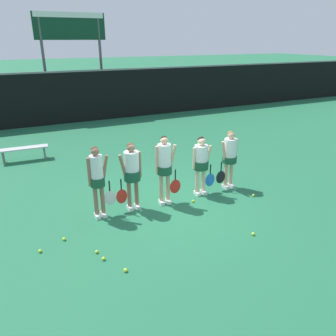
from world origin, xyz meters
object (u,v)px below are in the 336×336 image
object	(u,v)px
player_0	(98,177)
tennis_ball_3	(253,195)
bench_courtside	(23,150)
player_2	(165,165)
tennis_ball_4	(253,234)
tennis_ball_1	(126,270)
player_3	(201,161)
tennis_ball_6	(97,252)
player_4	(230,155)
tennis_ball_8	(103,259)
tennis_ball_2	(203,183)
player_1	(132,171)
tennis_ball_5	(64,239)
tennis_ball_0	(193,201)
tennis_ball_7	(40,251)
scoreboard	(71,37)

from	to	relation	value
player_0	tennis_ball_3	distance (m)	4.19
bench_courtside	player_2	size ratio (longest dim) A/B	0.91
player_0	player_2	distance (m)	1.69
bench_courtside	tennis_ball_4	distance (m)	8.34
tennis_ball_1	bench_courtside	bearing A→B (deg)	100.04
player_2	player_3	xyz separation A→B (m)	(1.10, 0.07, -0.10)
player_2	tennis_ball_6	distance (m)	2.74
player_4	player_3	bearing A→B (deg)	176.46
tennis_ball_3	tennis_ball_8	distance (m)	4.49
tennis_ball_2	player_1	bearing A→B (deg)	-168.66
player_0	player_4	size ratio (longest dim) A/B	1.06
tennis_ball_2	tennis_ball_6	world-z (taller)	tennis_ball_2
player_2	tennis_ball_6	bearing A→B (deg)	-138.63
tennis_ball_5	tennis_ball_8	size ratio (longest dim) A/B	0.97
player_2	tennis_ball_1	distance (m)	2.99
player_0	tennis_ball_1	size ratio (longest dim) A/B	24.75
bench_courtside	tennis_ball_8	distance (m)	6.74
bench_courtside	tennis_ball_1	bearing A→B (deg)	-77.58
player_0	tennis_ball_4	distance (m)	3.70
tennis_ball_0	player_0	bearing A→B (deg)	171.90
player_2	tennis_ball_1	bearing A→B (deg)	-121.18
bench_courtside	player_1	size ratio (longest dim) A/B	0.95
tennis_ball_7	scoreboard	bearing A→B (deg)	75.08
tennis_ball_1	tennis_ball_3	world-z (taller)	same
scoreboard	tennis_ball_5	world-z (taller)	scoreboard
scoreboard	player_3	world-z (taller)	scoreboard
scoreboard	tennis_ball_2	size ratio (longest dim) A/B	73.34
player_4	tennis_ball_3	xyz separation A→B (m)	(0.28, -0.81, -0.95)
tennis_ball_2	scoreboard	bearing A→B (deg)	97.88
bench_courtside	tennis_ball_5	xyz separation A→B (m)	(0.42, -5.64, -0.36)
player_1	tennis_ball_0	xyz separation A→B (m)	(1.52, -0.37, -0.99)
player_1	tennis_ball_2	size ratio (longest dim) A/B	24.22
tennis_ball_6	tennis_ball_7	size ratio (longest dim) A/B	0.99
player_0	player_4	distance (m)	3.72
tennis_ball_3	player_4	bearing A→B (deg)	109.17
player_2	tennis_ball_0	distance (m)	1.27
bench_courtside	tennis_ball_4	size ratio (longest dim) A/B	23.81
player_2	tennis_ball_5	xyz separation A→B (m)	(-2.66, -0.63, -1.03)
tennis_ball_8	tennis_ball_5	bearing A→B (deg)	119.55
player_2	player_0	bearing A→B (deg)	-172.50
player_0	tennis_ball_3	world-z (taller)	player_0
tennis_ball_2	tennis_ball_5	distance (m)	4.33
tennis_ball_4	tennis_ball_8	size ratio (longest dim) A/B	0.96
scoreboard	player_1	xyz separation A→B (m)	(-0.88, -11.07, -3.03)
tennis_ball_0	tennis_ball_3	world-z (taller)	tennis_ball_3
tennis_ball_0	tennis_ball_4	distance (m)	1.96
tennis_ball_1	tennis_ball_7	xyz separation A→B (m)	(-1.35, 1.30, -0.00)
player_1	tennis_ball_3	world-z (taller)	player_1
player_1	scoreboard	bearing A→B (deg)	84.16
player_2	tennis_ball_3	bearing A→B (deg)	-8.38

